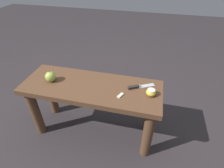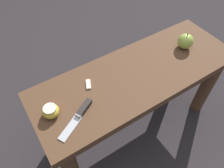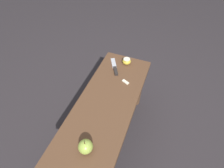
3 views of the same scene
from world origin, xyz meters
The scene contains 6 objects.
ground_plane centered at (0.00, 0.00, 0.00)m, with size 8.00×8.00×0.00m, color #2D282B.
wooden_bench centered at (0.00, 0.00, 0.38)m, with size 1.02×0.37×0.49m.
knife centered at (-0.33, -0.06, 0.50)m, with size 0.19×0.12×0.02m.
apple_whole centered at (0.31, 0.02, 0.53)m, with size 0.08×0.08×0.09m.
apple_cut centered at (-0.43, 0.01, 0.52)m, with size 0.07×0.07×0.05m.
apple_slice_near_knife centered at (-0.23, 0.06, 0.50)m, with size 0.04×0.06×0.01m.
Camera 3 is at (0.60, 0.27, 1.43)m, focal length 28.00 mm.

